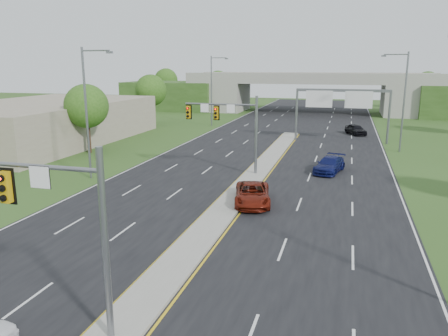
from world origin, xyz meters
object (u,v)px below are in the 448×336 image
car_far_c (356,129)px  signal_mast_far (231,121)px  car_far_b (329,165)px  sign_gantry (341,101)px  overpass (310,95)px  car_far_a (252,194)px  signal_mast_near (43,209)px

car_far_c → signal_mast_far: bearing=-137.2°
signal_mast_far → car_far_b: signal_mast_far is taller
signal_mast_far → sign_gantry: 21.91m
overpass → car_far_b: bearing=-83.1°
car_far_a → signal_mast_near: bearing=-115.1°
signal_mast_near → overpass: bearing=88.4°
overpass → car_far_a: size_ratio=15.43×
sign_gantry → car_far_c: sign_gantry is taller
sign_gantry → car_far_b: sign_gantry is taller
car_far_c → signal_mast_near: bearing=-126.8°
car_far_c → car_far_b: bearing=-120.8°
overpass → car_far_a: overpass is taller
signal_mast_near → car_far_c: (11.09, 51.77, -3.97)m
car_far_a → sign_gantry: bearing=67.1°
signal_mast_near → signal_mast_far: 25.00m
sign_gantry → car_far_b: 17.72m
sign_gantry → car_far_c: (2.14, 6.78, -4.48)m
sign_gantry → overpass: 35.75m
signal_mast_near → car_far_b: (8.55, 27.86, -4.00)m
signal_mast_near → sign_gantry: bearing=78.8°
signal_mast_near → car_far_a: 17.66m
sign_gantry → car_far_b: bearing=-91.3°
signal_mast_far → car_far_b: 9.86m
sign_gantry → car_far_c: size_ratio=2.68×
signal_mast_far → car_far_b: size_ratio=1.44×
car_far_a → car_far_c: car_far_c is taller
signal_mast_near → car_far_b: signal_mast_near is taller
car_far_a → signal_mast_far: bearing=102.1°
signal_mast_far → car_far_a: size_ratio=1.35×
overpass → car_far_c: bearing=-72.7°
signal_mast_far → overpass: overpass is taller
sign_gantry → overpass: (-6.68, 35.08, -1.69)m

